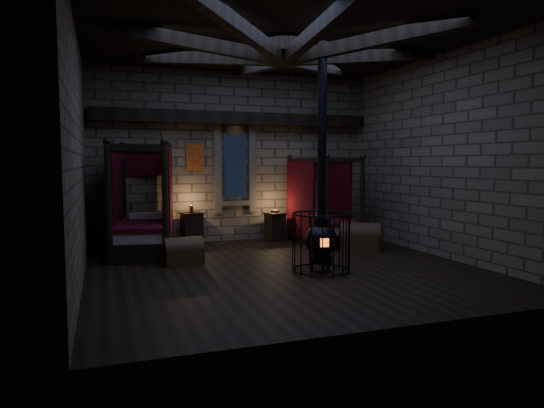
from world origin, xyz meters
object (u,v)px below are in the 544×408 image
object	(u,v)px
stove	(321,237)
trunk_left	(183,252)
bed_left	(144,227)
trunk_right	(360,238)
bed_right	(322,222)

from	to	relation	value
stove	trunk_left	bearing A→B (deg)	159.32
bed_left	trunk_left	bearing A→B (deg)	-56.57
bed_left	stove	distance (m)	4.09
trunk_right	stove	world-z (taller)	stove
trunk_right	stove	size ratio (longest dim) A/B	0.25
bed_left	trunk_right	world-z (taller)	bed_left
trunk_left	trunk_right	world-z (taller)	trunk_right
bed_right	trunk_right	world-z (taller)	bed_right
bed_left	stove	world-z (taller)	stove
bed_right	trunk_right	xyz separation A→B (m)	(0.37, -1.18, -0.23)
bed_left	trunk_right	xyz separation A→B (m)	(4.60, -1.25, -0.29)
trunk_left	stove	distance (m)	2.71
bed_left	stove	bearing A→B (deg)	-35.81
bed_right	stove	world-z (taller)	stove
bed_left	trunk_left	size ratio (longest dim) A/B	3.13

